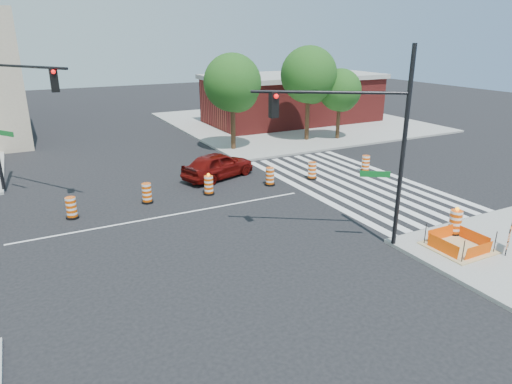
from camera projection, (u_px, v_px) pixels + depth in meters
ground at (169, 215)px, 21.71m from camera, size 120.00×120.00×0.00m
sidewalk_ne at (292, 122)px, 44.63m from camera, size 22.00×22.00×0.15m
crosswalk_east at (352, 183)px, 26.49m from camera, size 6.75×13.50×0.01m
lane_centerline at (169, 215)px, 21.71m from camera, size 14.00×0.12×0.01m
excavation_pit at (458, 247)px, 18.02m from camera, size 2.20×2.20×0.90m
brick_storefront at (293, 99)px, 43.90m from camera, size 16.50×8.50×4.60m
red_coupe at (218, 165)px, 27.15m from camera, size 4.99×3.29×1.58m
signal_pole_se at (361, 130)px, 17.13m from camera, size 4.99×3.28×7.73m
signal_pole_nw at (8, 98)px, 22.51m from camera, size 3.67×5.46×8.52m
pit_drum at (455, 223)px, 19.15m from camera, size 0.63×0.63×1.24m
barricade at (509, 237)px, 17.58m from camera, size 0.84×0.50×1.11m
tree_north_c at (233, 86)px, 32.41m from camera, size 4.11×4.11×6.99m
tree_north_d at (309, 78)px, 35.26m from camera, size 4.36×4.36×7.41m
tree_north_e at (340, 92)px, 36.07m from camera, size 3.38×3.34×5.69m
median_drum_2 at (71, 209)px, 21.26m from camera, size 0.60×0.60×1.02m
median_drum_3 at (147, 194)px, 23.22m from camera, size 0.60×0.60×1.02m
median_drum_4 at (209, 186)px, 24.45m from camera, size 0.60×0.60×1.18m
median_drum_5 at (270, 177)px, 25.94m from camera, size 0.60×0.60×1.02m
median_drum_6 at (312, 171)px, 27.06m from camera, size 0.60×0.60×1.02m
median_drum_7 at (366, 164)px, 28.53m from camera, size 0.60×0.60×1.02m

